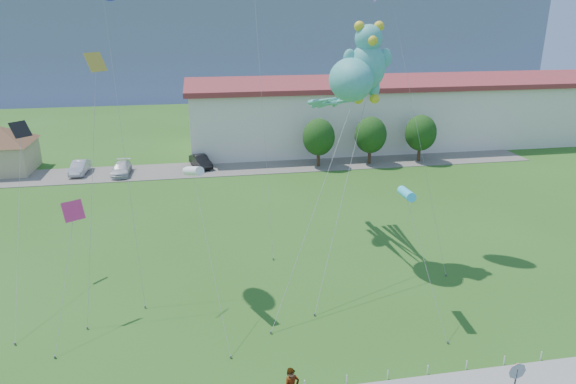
{
  "coord_description": "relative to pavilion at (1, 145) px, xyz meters",
  "views": [
    {
      "loc": [
        -3.13,
        -20.09,
        16.29
      ],
      "look_at": [
        1.9,
        8.0,
        6.35
      ],
      "focal_mm": 32.0,
      "sensor_mm": 36.0,
      "label": 1
    }
  ],
  "objects": [
    {
      "name": "ground",
      "position": [
        24.0,
        -38.0,
        -3.02
      ],
      "size": [
        160.0,
        160.0,
        0.0
      ],
      "primitive_type": "plane",
      "color": "#295417",
      "rests_on": "ground"
    },
    {
      "name": "parking_strip",
      "position": [
        24.0,
        -3.0,
        -2.99
      ],
      "size": [
        70.0,
        6.0,
        0.06
      ],
      "primitive_type": "cube",
      "color": "#59544C",
      "rests_on": "ground"
    },
    {
      "name": "hill_ridge",
      "position": [
        24.0,
        82.0,
        9.48
      ],
      "size": [
        160.0,
        50.0,
        25.0
      ],
      "primitive_type": "cube",
      "color": "slate",
      "rests_on": "ground"
    },
    {
      "name": "pavilion",
      "position": [
        0.0,
        0.0,
        0.0
      ],
      "size": [
        9.2,
        9.2,
        5.0
      ],
      "color": "tan",
      "rests_on": "ground"
    },
    {
      "name": "warehouse",
      "position": [
        50.0,
        6.0,
        1.1
      ],
      "size": [
        61.0,
        15.0,
        8.2
      ],
      "color": "beige",
      "rests_on": "ground"
    },
    {
      "name": "stop_sign",
      "position": [
        33.5,
        -42.21,
        -1.15
      ],
      "size": [
        0.8,
        0.07,
        2.5
      ],
      "color": "slate",
      "rests_on": "ground"
    },
    {
      "name": "tree_near",
      "position": [
        34.0,
        -4.0,
        0.36
      ],
      "size": [
        3.6,
        3.6,
        5.47
      ],
      "color": "#3F2B19",
      "rests_on": "ground"
    },
    {
      "name": "tree_mid",
      "position": [
        40.0,
        -4.0,
        0.36
      ],
      "size": [
        3.6,
        3.6,
        5.47
      ],
      "color": "#3F2B19",
      "rests_on": "ground"
    },
    {
      "name": "tree_far",
      "position": [
        46.0,
        -4.0,
        0.36
      ],
      "size": [
        3.6,
        3.6,
        5.47
      ],
      "color": "#3F2B19",
      "rests_on": "ground"
    },
    {
      "name": "parked_car_silver",
      "position": [
        8.16,
        -2.33,
        -2.28
      ],
      "size": [
        1.69,
        4.2,
        1.36
      ],
      "primitive_type": "imported",
      "rotation": [
        0.0,
        0.0,
        -0.06
      ],
      "color": "#ADACB3",
      "rests_on": "parking_strip"
    },
    {
      "name": "parked_car_white",
      "position": [
        12.62,
        -3.45,
        -2.33
      ],
      "size": [
        1.9,
        4.42,
        1.27
      ],
      "primitive_type": "imported",
      "rotation": [
        0.0,
        0.0,
        -0.03
      ],
      "color": "silver",
      "rests_on": "parking_strip"
    },
    {
      "name": "parked_car_black",
      "position": [
        20.98,
        -2.15,
        -2.29
      ],
      "size": [
        2.7,
        4.36,
        1.36
      ],
      "primitive_type": "imported",
      "rotation": [
        0.0,
        0.0,
        0.33
      ],
      "color": "black",
      "rests_on": "parking_strip"
    },
    {
      "name": "octopus_kite",
      "position": [
        30.61,
        -24.86,
        8.48
      ],
      "size": [
        7.93,
        15.82,
        13.71
      ],
      "color": "teal",
      "rests_on": "ground"
    },
    {
      "name": "teddy_bear_kite",
      "position": [
        31.78,
        -25.92,
        10.43
      ],
      "size": [
        6.63,
        8.64,
        15.87
      ],
      "color": "teal",
      "rests_on": "ground"
    },
    {
      "name": "small_kite_white",
      "position": [
        20.49,
        -30.56,
        5.01
      ],
      "size": [
        1.65,
        7.11,
        8.53
      ],
      "color": "white",
      "rests_on": "ground"
    },
    {
      "name": "small_kite_pink",
      "position": [
        13.87,
        -30.83,
        2.58
      ],
      "size": [
        1.46,
        5.17,
        6.58
      ],
      "color": "#E83371",
      "rests_on": "ground"
    },
    {
      "name": "small_kite_black",
      "position": [
        10.08,
        -25.3,
        5.34
      ],
      "size": [
        1.58,
        9.87,
        9.91
      ],
      "color": "black",
      "rests_on": "ground"
    },
    {
      "name": "small_kite_cyan",
      "position": [
        31.82,
        -33.46,
        4.0
      ],
      "size": [
        1.57,
        4.98,
        7.51
      ],
      "color": "#38D3FF",
      "rests_on": "ground"
    },
    {
      "name": "small_kite_yellow",
      "position": [
        15.46,
        -28.67,
        9.08
      ],
      "size": [
        2.02,
        5.14,
        14.25
      ],
      "color": "gold",
      "rests_on": "ground"
    }
  ]
}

